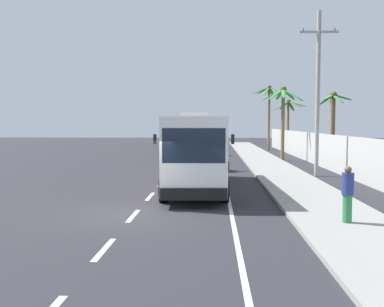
% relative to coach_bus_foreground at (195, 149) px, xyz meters
% --- Properties ---
extents(ground_plane, '(160.00, 160.00, 0.00)m').
position_rel_coach_bus_foreground_xyz_m(ground_plane, '(-1.82, -6.20, -1.91)').
color(ground_plane, '#28282D').
extents(sidewalk_kerb, '(3.20, 90.00, 0.14)m').
position_rel_coach_bus_foreground_xyz_m(sidewalk_kerb, '(4.98, 3.80, -1.84)').
color(sidewalk_kerb, gray).
rests_on(sidewalk_kerb, ground).
extents(lane_markings, '(3.51, 71.00, 0.01)m').
position_rel_coach_bus_foreground_xyz_m(lane_markings, '(0.30, 8.33, -1.91)').
color(lane_markings, white).
rests_on(lane_markings, ground).
extents(boundary_wall, '(0.24, 60.00, 2.38)m').
position_rel_coach_bus_foreground_xyz_m(boundary_wall, '(8.78, 7.80, -0.72)').
color(boundary_wall, '#B2B2AD').
rests_on(boundary_wall, ground).
extents(coach_bus_foreground, '(3.18, 10.65, 3.68)m').
position_rel_coach_bus_foreground_xyz_m(coach_bus_foreground, '(0.00, 0.00, 0.00)').
color(coach_bus_foreground, white).
rests_on(coach_bus_foreground, ground).
extents(coach_bus_far_lane, '(2.99, 12.24, 3.80)m').
position_rel_coach_bus_foreground_xyz_m(coach_bus_far_lane, '(-3.74, 33.67, 0.07)').
color(coach_bus_far_lane, red).
rests_on(coach_bus_far_lane, ground).
extents(motorcycle_beside_bus, '(0.56, 1.96, 1.54)m').
position_rel_coach_bus_foreground_xyz_m(motorcycle_beside_bus, '(1.76, 7.94, -1.28)').
color(motorcycle_beside_bus, black).
rests_on(motorcycle_beside_bus, ground).
extents(pedestrian_near_kerb, '(0.36, 0.36, 1.72)m').
position_rel_coach_bus_foreground_xyz_m(pedestrian_near_kerb, '(4.97, -7.61, -0.88)').
color(pedestrian_near_kerb, '#2D7A47').
rests_on(pedestrian_near_kerb, sidewalk_kerb).
extents(utility_pole_mid, '(2.26, 0.24, 9.70)m').
position_rel_coach_bus_foreground_xyz_m(utility_pole_mid, '(7.03, 5.31, 3.15)').
color(utility_pole_mid, '#9E9E99').
rests_on(utility_pole_mid, ground).
extents(palm_nearest, '(2.53, 2.54, 5.37)m').
position_rel_coach_bus_foreground_xyz_m(palm_nearest, '(9.23, 10.19, 1.70)').
color(palm_nearest, brown).
rests_on(palm_nearest, ground).
extents(palm_second, '(3.79, 3.42, 5.77)m').
position_rel_coach_bus_foreground_xyz_m(palm_second, '(9.07, 27.64, 2.48)').
color(palm_second, brown).
rests_on(palm_second, ground).
extents(palm_third, '(3.62, 3.79, 6.24)m').
position_rel_coach_bus_foreground_xyz_m(palm_third, '(6.74, 16.27, 2.69)').
color(palm_third, brown).
rests_on(palm_third, ground).
extents(palm_fourth, '(3.99, 3.79, 7.52)m').
position_rel_coach_bus_foreground_xyz_m(palm_fourth, '(7.27, 30.18, 3.50)').
color(palm_fourth, brown).
rests_on(palm_fourth, ground).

